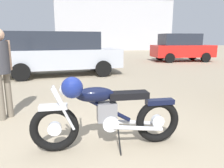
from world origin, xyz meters
TOP-DOWN VIEW (x-y plane):
  - ground_plane at (0.00, 0.00)m, footprint 80.00×80.00m
  - vintage_motorcycle at (0.06, 0.01)m, footprint 2.08×0.74m
  - bystander at (-1.67, 1.37)m, footprint 0.30×0.41m
  - red_hatchback_near at (6.28, 10.56)m, footprint 3.91×1.84m
  - pale_sedan_back at (-1.12, 6.17)m, footprint 4.92×2.51m
  - dark_sedan_left at (-4.11, 11.63)m, footprint 4.30×2.13m
  - industrial_building at (3.71, 29.24)m, footprint 15.97×13.19m

SIDE VIEW (x-z plane):
  - ground_plane at x=0.00m, z-range 0.00..0.00m
  - vintage_motorcycle at x=0.06m, z-range -0.04..1.03m
  - dark_sedan_left at x=-4.11m, z-range 0.00..1.67m
  - red_hatchback_near at x=6.28m, z-range 0.03..1.81m
  - pale_sedan_back at x=-1.12m, z-range 0.07..1.81m
  - bystander at x=-1.67m, z-range 0.19..1.85m
  - industrial_building at x=3.71m, z-range -3.00..9.93m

